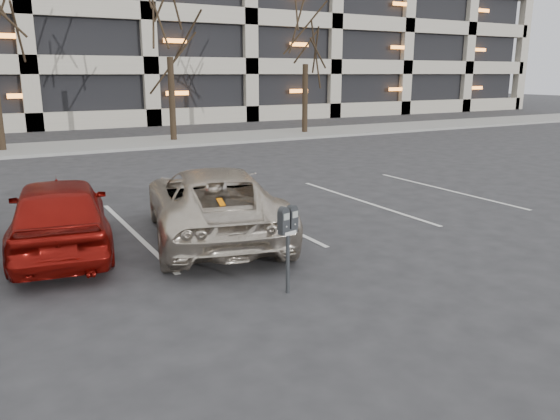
{
  "coord_description": "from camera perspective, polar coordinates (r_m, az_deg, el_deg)",
  "views": [
    {
      "loc": [
        -3.91,
        -8.04,
        3.04
      ],
      "look_at": [
        -0.13,
        -1.29,
        1.1
      ],
      "focal_mm": 35.0,
      "sensor_mm": 36.0,
      "label": 1
    }
  ],
  "objects": [
    {
      "name": "parking_meter",
      "position": [
        7.56,
        0.83,
        -1.91
      ],
      "size": [
        0.34,
        0.2,
        1.25
      ],
      "rotation": [
        0.0,
        0.0,
        0.28
      ],
      "color": "black",
      "rests_on": "ground"
    },
    {
      "name": "sidewalk",
      "position": [
        24.54,
        -19.96,
        6.26
      ],
      "size": [
        80.0,
        4.0,
        0.12
      ],
      "primitive_type": "cube",
      "color": "gray",
      "rests_on": "ground"
    },
    {
      "name": "stall_lines",
      "position": [
        11.07,
        -14.98,
        -2.33
      ],
      "size": [
        16.9,
        5.2,
        0.0
      ],
      "color": "silver",
      "rests_on": "ground"
    },
    {
      "name": "ground",
      "position": [
        9.45,
        -3.13,
        -4.73
      ],
      "size": [
        140.0,
        140.0,
        0.0
      ],
      "primitive_type": "plane",
      "color": "#28282B",
      "rests_on": "ground"
    },
    {
      "name": "tree_c",
      "position": [
        25.49,
        -11.69,
        20.51
      ],
      "size": [
        3.66,
        3.66,
        8.33
      ],
      "color": "black",
      "rests_on": "ground"
    },
    {
      "name": "tree_d",
      "position": [
        28.41,
        2.72,
        19.27
      ],
      "size": [
        3.42,
        3.42,
        7.78
      ],
      "color": "black",
      "rests_on": "ground"
    },
    {
      "name": "car_red",
      "position": [
        10.14,
        -22.06,
        -0.42
      ],
      "size": [
        2.17,
        4.2,
        1.37
      ],
      "primitive_type": "imported",
      "rotation": [
        0.0,
        0.0,
        3.0
      ],
      "color": "maroon",
      "rests_on": "ground"
    },
    {
      "name": "suv_silver",
      "position": [
        10.38,
        -6.99,
        0.79
      ],
      "size": [
        3.33,
        5.24,
        1.35
      ],
      "rotation": [
        0.0,
        0.0,
        2.9
      ],
      "color": "beige",
      "rests_on": "ground"
    }
  ]
}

